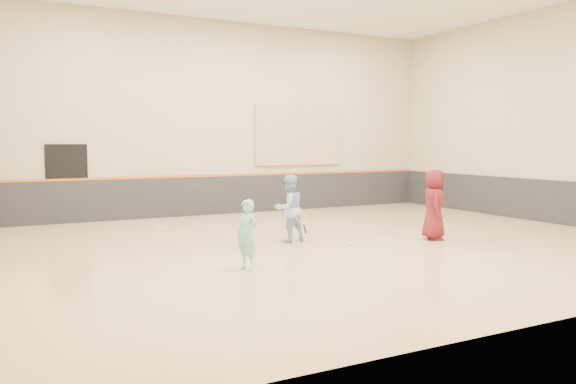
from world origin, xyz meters
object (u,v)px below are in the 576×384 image
instructor (289,208)px  spare_racket (161,225)px  girl (247,235)px  young_man (434,205)px

instructor → spare_racket: 4.11m
spare_racket → instructor: bearing=-60.2°
girl → spare_racket: size_ratio=1.72×
girl → instructor: 2.94m
instructor → young_man: bearing=149.9°
young_man → spare_racket: bearing=80.5°
girl → spare_racket: 5.74m
instructor → young_man: young_man is taller
instructor → young_man: size_ratio=0.93×
young_man → instructor: bearing=101.5°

